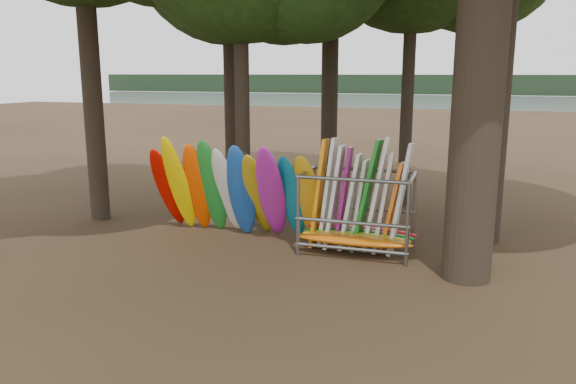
% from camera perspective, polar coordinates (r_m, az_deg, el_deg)
% --- Properties ---
extents(ground, '(120.00, 120.00, 0.00)m').
position_cam_1_polar(ground, '(13.82, -4.48, -6.76)').
color(ground, '#47331E').
rests_on(ground, ground).
extents(lake, '(160.00, 160.00, 0.00)m').
position_cam_1_polar(lake, '(72.39, 13.99, 8.18)').
color(lake, gray).
rests_on(lake, ground).
extents(far_shore, '(160.00, 4.00, 4.00)m').
position_cam_1_polar(far_shore, '(122.21, 15.76, 10.46)').
color(far_shore, black).
rests_on(far_shore, ground).
extents(kayak_row, '(4.99, 2.21, 2.96)m').
position_cam_1_polar(kayak_row, '(15.31, -5.33, 0.08)').
color(kayak_row, '#C80B02').
rests_on(kayak_row, ground).
extents(storage_rack, '(2.93, 1.50, 2.91)m').
position_cam_1_polar(storage_rack, '(14.16, 7.07, -2.20)').
color(storage_rack, slate).
rests_on(storage_rack, ground).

